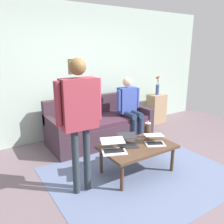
{
  "coord_description": "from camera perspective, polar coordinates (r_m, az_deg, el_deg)",
  "views": [
    {
      "loc": [
        1.99,
        2.28,
        1.83
      ],
      "look_at": [
        -0.01,
        -0.83,
        0.8
      ],
      "focal_mm": 36.72,
      "sensor_mm": 36.0,
      "label": 1
    }
  ],
  "objects": [
    {
      "name": "coffee_table",
      "position": [
        3.48,
        6.34,
        -8.99
      ],
      "size": [
        1.09,
        0.69,
        0.44
      ],
      "color": "#4B3423",
      "rests_on": "ground_plane"
    },
    {
      "name": "person_seated",
      "position": [
        4.66,
        4.31,
        1.83
      ],
      "size": [
        0.55,
        0.51,
        1.28
      ],
      "color": "#233048",
      "rests_on": "ground_plane"
    },
    {
      "name": "laptop_center",
      "position": [
        3.56,
        10.56,
        -7.05
      ],
      "size": [
        0.4,
        0.4,
        0.13
      ],
      "color": "silver",
      "rests_on": "coffee_table"
    },
    {
      "name": "area_rug",
      "position": [
        3.59,
        7.19,
        -15.13
      ],
      "size": [
        2.62,
        2.11,
        0.01
      ],
      "primitive_type": "cube",
      "color": "slate",
      "rests_on": "ground_plane"
    },
    {
      "name": "back_wall",
      "position": [
        4.92,
        -8.91,
        9.79
      ],
      "size": [
        7.04,
        0.11,
        2.7
      ],
      "color": "#ABC0B3",
      "rests_on": "ground_plane"
    },
    {
      "name": "french_press",
      "position": [
        3.74,
        8.88,
        -4.45
      ],
      "size": [
        0.11,
        0.09,
        0.28
      ],
      "color": "#4C3323",
      "rests_on": "coffee_table"
    },
    {
      "name": "laptop_right",
      "position": [
        3.26,
        0.39,
        -8.88
      ],
      "size": [
        0.45,
        0.46,
        0.14
      ],
      "color": "silver",
      "rests_on": "coffee_table"
    },
    {
      "name": "laptop_left",
      "position": [
        3.48,
        3.96,
        -7.38
      ],
      "size": [
        0.4,
        0.42,
        0.13
      ],
      "color": "#28282D",
      "rests_on": "coffee_table"
    },
    {
      "name": "side_shelf",
      "position": [
        5.91,
        10.97,
        0.86
      ],
      "size": [
        0.42,
        0.32,
        0.72
      ],
      "color": "tan",
      "rests_on": "ground_plane"
    },
    {
      "name": "couch",
      "position": [
        4.65,
        -3.14,
        -3.59
      ],
      "size": [
        2.05,
        0.89,
        0.88
      ],
      "color": "#3D2934",
      "rests_on": "ground_plane"
    },
    {
      "name": "person_standing",
      "position": [
        2.79,
        -8.15,
        0.38
      ],
      "size": [
        0.6,
        0.2,
        1.73
      ],
      "color": "#29333B",
      "rests_on": "ground_plane"
    },
    {
      "name": "flower_vase",
      "position": [
        5.79,
        11.26,
        6.08
      ],
      "size": [
        0.1,
        0.1,
        0.47
      ],
      "color": "#395085",
      "rests_on": "side_shelf"
    },
    {
      "name": "ground_plane",
      "position": [
        3.54,
        7.45,
        -15.76
      ],
      "size": [
        7.68,
        7.68,
        0.0
      ],
      "primitive_type": "plane",
      "color": "#6D5B62"
    }
  ]
}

